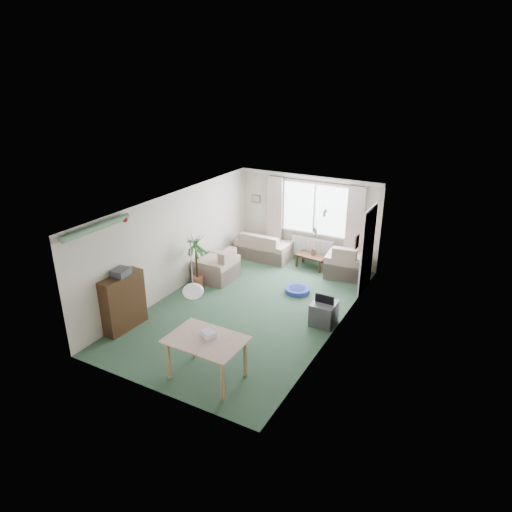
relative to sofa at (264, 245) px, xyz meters
The scene contains 25 objects.
ground 2.98m from the sofa, 68.52° to the right, with size 6.50×6.50×0.00m, color #2A4632.
window 1.77m from the sofa, 20.52° to the left, with size 1.80×0.03×1.30m, color white.
curtain_rod 2.32m from the sofa, 17.32° to the left, with size 2.60×0.03×0.03m, color black.
curtain_left 0.98m from the sofa, 70.81° to the left, with size 0.45×0.08×2.00m, color beige.
curtain_right 2.62m from the sofa, ahead, with size 0.45×0.08×2.00m, color beige.
radiator 1.36m from the sofa, 18.94° to the left, with size 1.20×0.10×0.55m, color white.
doorway 3.18m from the sofa, 10.17° to the right, with size 0.03×0.95×2.00m, color black.
pendant_lamp 5.33m from the sofa, 75.75° to the right, with size 0.36×0.36×0.36m, color white.
tinsel_garland 5.46m from the sofa, 99.42° to the right, with size 1.60×1.60×0.12m, color #196626.
bauble_cluster_a 3.53m from the sofa, 37.83° to the right, with size 0.20×0.20×0.20m, color silver.
bauble_cluster_b 4.46m from the sofa, 48.67° to the right, with size 0.20×0.20×0.20m, color silver.
wall_picture_back 1.37m from the sofa, 137.16° to the left, with size 0.28×0.03×0.22m, color brown.
wall_picture_right 3.63m from the sofa, 26.85° to the right, with size 0.03×0.24×0.30m, color brown.
sofa is the anchor object (origin of this frame).
armchair_corner 2.42m from the sofa, ahead, with size 0.98×0.93×0.87m, color beige.
armchair_left 1.86m from the sofa, 102.95° to the right, with size 0.94×0.89×0.84m, color tan.
coffee_table 1.46m from the sofa, ahead, with size 0.81×0.45×0.36m, color black.
photo_frame 1.48m from the sofa, ahead, with size 0.12×0.02×0.16m, color brown.
bookshelf 4.79m from the sofa, 99.12° to the right, with size 0.32×0.97×1.18m, color black.
hifi_box 4.83m from the sofa, 99.03° to the right, with size 0.28×0.35×0.14m, color #3A3A3F.
houseplant 2.52m from the sofa, 103.14° to the right, with size 0.60×0.60×1.40m, color #226121.
dining_table 5.53m from the sofa, 72.49° to the right, with size 1.21×0.81×0.76m, color tan.
gift_box 5.46m from the sofa, 72.30° to the right, with size 0.25×0.18×0.12m, color white.
tv_cube 3.81m from the sofa, 43.05° to the right, with size 0.49×0.53×0.49m, color #3F3F45.
pet_bed 2.33m from the sofa, 41.79° to the right, with size 0.59×0.59×0.12m, color #21409A.
Camera 1 is at (4.46, -7.87, 4.99)m, focal length 32.00 mm.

